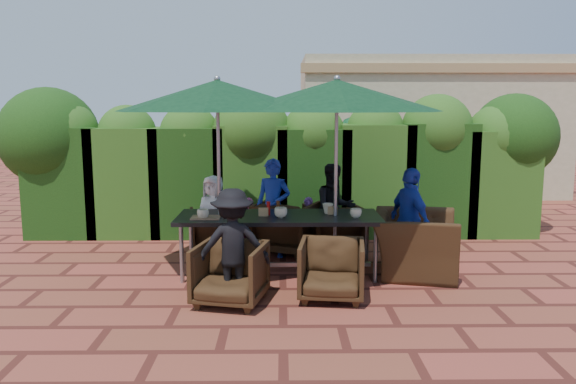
{
  "coord_description": "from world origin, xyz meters",
  "views": [
    {
      "loc": [
        -0.01,
        -6.79,
        2.1
      ],
      "look_at": [
        0.07,
        0.4,
        0.99
      ],
      "focal_mm": 35.0,
      "sensor_mm": 36.0,
      "label": 1
    }
  ],
  "objects_px": {
    "dining_table": "(279,221)",
    "chair_far_left": "(216,229)",
    "umbrella_left": "(217,96)",
    "chair_far_right": "(334,226)",
    "umbrella_right": "(337,96)",
    "chair_near_left": "(230,271)",
    "chair_near_right": "(332,267)",
    "chair_end_right": "(415,233)",
    "chair_far_mid": "(286,224)"
  },
  "relations": [
    {
      "from": "dining_table",
      "to": "chair_far_left",
      "type": "bearing_deg",
      "value": 132.7
    },
    {
      "from": "umbrella_left",
      "to": "chair_far_right",
      "type": "distance_m",
      "value": 2.58
    },
    {
      "from": "umbrella_left",
      "to": "umbrella_right",
      "type": "distance_m",
      "value": 1.44
    },
    {
      "from": "dining_table",
      "to": "umbrella_left",
      "type": "xyz_separation_m",
      "value": [
        -0.74,
        0.05,
        1.54
      ]
    },
    {
      "from": "umbrella_right",
      "to": "chair_near_left",
      "type": "bearing_deg",
      "value": -139.27
    },
    {
      "from": "chair_near_right",
      "to": "chair_end_right",
      "type": "bearing_deg",
      "value": 47.4
    },
    {
      "from": "umbrella_right",
      "to": "chair_end_right",
      "type": "bearing_deg",
      "value": 2.71
    },
    {
      "from": "dining_table",
      "to": "chair_near_left",
      "type": "xyz_separation_m",
      "value": [
        -0.52,
        -1.07,
        -0.31
      ]
    },
    {
      "from": "umbrella_left",
      "to": "chair_end_right",
      "type": "height_order",
      "value": "umbrella_left"
    },
    {
      "from": "umbrella_left",
      "to": "chair_near_right",
      "type": "relative_size",
      "value": 3.52
    },
    {
      "from": "chair_far_left",
      "to": "chair_far_right",
      "type": "xyz_separation_m",
      "value": [
        1.69,
        0.06,
        0.02
      ]
    },
    {
      "from": "umbrella_right",
      "to": "chair_end_right",
      "type": "height_order",
      "value": "umbrella_right"
    },
    {
      "from": "umbrella_right",
      "to": "chair_end_right",
      "type": "distance_m",
      "value": 1.98
    },
    {
      "from": "chair_far_left",
      "to": "chair_near_right",
      "type": "relative_size",
      "value": 1.01
    },
    {
      "from": "dining_table",
      "to": "chair_end_right",
      "type": "bearing_deg",
      "value": 0.88
    },
    {
      "from": "chair_near_right",
      "to": "chair_near_left",
      "type": "bearing_deg",
      "value": -165.27
    },
    {
      "from": "chair_far_mid",
      "to": "chair_far_right",
      "type": "bearing_deg",
      "value": -155.71
    },
    {
      "from": "umbrella_right",
      "to": "chair_far_mid",
      "type": "xyz_separation_m",
      "value": [
        -0.6,
        1.05,
        -1.8
      ]
    },
    {
      "from": "umbrella_left",
      "to": "chair_end_right",
      "type": "relative_size",
      "value": 2.17
    },
    {
      "from": "chair_near_left",
      "to": "chair_end_right",
      "type": "bearing_deg",
      "value": 38.97
    },
    {
      "from": "umbrella_left",
      "to": "chair_far_right",
      "type": "xyz_separation_m",
      "value": [
        1.52,
        0.99,
        -1.83
      ]
    },
    {
      "from": "chair_far_left",
      "to": "chair_near_right",
      "type": "bearing_deg",
      "value": 117.48
    },
    {
      "from": "chair_far_right",
      "to": "umbrella_left",
      "type": "bearing_deg",
      "value": 19.84
    },
    {
      "from": "chair_near_right",
      "to": "chair_end_right",
      "type": "distance_m",
      "value": 1.48
    },
    {
      "from": "chair_far_right",
      "to": "umbrella_right",
      "type": "bearing_deg",
      "value": 72.28
    },
    {
      "from": "umbrella_left",
      "to": "chair_far_right",
      "type": "bearing_deg",
      "value": 33.12
    },
    {
      "from": "chair_far_left",
      "to": "chair_near_right",
      "type": "height_order",
      "value": "chair_far_left"
    },
    {
      "from": "umbrella_left",
      "to": "chair_near_left",
      "type": "distance_m",
      "value": 2.18
    },
    {
      "from": "chair_far_mid",
      "to": "chair_near_right",
      "type": "bearing_deg",
      "value": 126.72
    },
    {
      "from": "umbrella_left",
      "to": "chair_near_left",
      "type": "height_order",
      "value": "umbrella_left"
    },
    {
      "from": "chair_far_mid",
      "to": "chair_end_right",
      "type": "bearing_deg",
      "value": 170.98
    },
    {
      "from": "chair_near_right",
      "to": "chair_far_mid",
      "type": "bearing_deg",
      "value": 110.97
    },
    {
      "from": "umbrella_right",
      "to": "chair_far_left",
      "type": "bearing_deg",
      "value": 147.99
    },
    {
      "from": "chair_far_right",
      "to": "chair_near_right",
      "type": "relative_size",
      "value": 1.07
    },
    {
      "from": "chair_near_left",
      "to": "chair_near_right",
      "type": "bearing_deg",
      "value": 20.25
    },
    {
      "from": "chair_near_right",
      "to": "chair_end_right",
      "type": "xyz_separation_m",
      "value": [
        1.13,
        0.95,
        0.15
      ]
    },
    {
      "from": "umbrella_right",
      "to": "chair_near_left",
      "type": "height_order",
      "value": "umbrella_right"
    },
    {
      "from": "chair_near_left",
      "to": "chair_near_right",
      "type": "relative_size",
      "value": 1.01
    },
    {
      "from": "umbrella_right",
      "to": "chair_far_right",
      "type": "relative_size",
      "value": 3.4
    },
    {
      "from": "umbrella_right",
      "to": "chair_far_mid",
      "type": "relative_size",
      "value": 3.15
    },
    {
      "from": "umbrella_right",
      "to": "chair_near_right",
      "type": "bearing_deg",
      "value": -97.55
    },
    {
      "from": "chair_far_mid",
      "to": "chair_near_right",
      "type": "xyz_separation_m",
      "value": [
        0.48,
        -1.96,
        -0.05
      ]
    },
    {
      "from": "chair_far_left",
      "to": "chair_far_right",
      "type": "distance_m",
      "value": 1.69
    },
    {
      "from": "dining_table",
      "to": "chair_far_left",
      "type": "height_order",
      "value": "dining_table"
    },
    {
      "from": "chair_far_mid",
      "to": "chair_end_right",
      "type": "relative_size",
      "value": 0.71
    },
    {
      "from": "umbrella_left",
      "to": "chair_far_mid",
      "type": "distance_m",
      "value": 2.22
    },
    {
      "from": "chair_far_left",
      "to": "chair_end_right",
      "type": "bearing_deg",
      "value": 149.41
    },
    {
      "from": "chair_far_left",
      "to": "chair_near_left",
      "type": "distance_m",
      "value": 2.09
    },
    {
      "from": "chair_near_left",
      "to": "chair_end_right",
      "type": "height_order",
      "value": "chair_end_right"
    },
    {
      "from": "umbrella_right",
      "to": "chair_near_left",
      "type": "distance_m",
      "value": 2.45
    }
  ]
}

